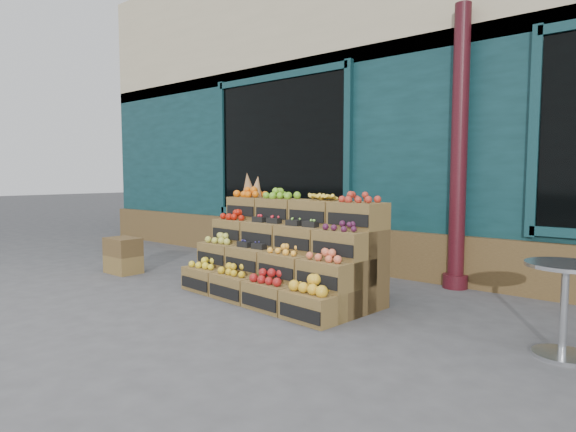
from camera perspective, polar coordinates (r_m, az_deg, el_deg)
The scene contains 6 objects.
ground at distance 4.87m, azimuth -3.53°, elevation -10.69°, with size 60.00×60.00×0.00m, color #444446.
shop_facade at distance 9.17m, azimuth 19.37°, elevation 11.43°, with size 12.00×6.24×4.80m.
crate_display at distance 5.20m, azimuth -0.50°, elevation -5.02°, with size 2.22×1.23×1.34m.
spare_crates at distance 6.80m, azimuth -18.96°, elevation -4.44°, with size 0.48×0.33×0.47m.
bistro_table at distance 4.00m, azimuth 29.95°, elevation -8.50°, with size 0.54×0.54×0.68m.
shopkeeper at distance 7.90m, azimuth -0.17°, elevation 2.70°, with size 0.73×0.48×2.01m, color #185424.
Camera 1 is at (3.23, -3.41, 1.30)m, focal length 30.00 mm.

